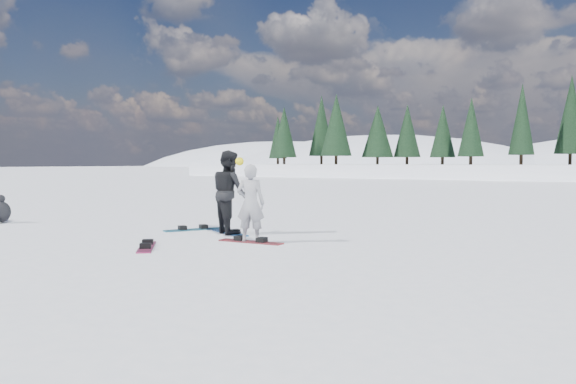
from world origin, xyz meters
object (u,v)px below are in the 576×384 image
(snowboarder_man, at_px, (229,192))
(snowboard_loose_b, at_px, (147,247))
(snowboarder_woman, at_px, (250,203))
(snowboard_loose_a, at_px, (193,230))

(snowboarder_man, distance_m, snowboard_loose_b, 2.89)
(snowboarder_man, bearing_deg, snowboard_loose_b, 119.58)
(snowboarder_man, xyz_separation_m, snowboard_loose_b, (0.04, -2.71, -1.00))
(snowboarder_woman, height_order, snowboarder_man, snowboarder_man)
(snowboard_loose_a, bearing_deg, snowboarder_woman, -81.93)
(snowboarder_woman, xyz_separation_m, snowboard_loose_b, (-1.32, -1.74, -0.84))
(snowboarder_woman, bearing_deg, snowboard_loose_a, -41.22)
(snowboarder_woman, relative_size, snowboard_loose_b, 1.23)
(snowboarder_man, xyz_separation_m, snowboard_loose_a, (-1.20, 0.01, -1.00))
(snowboarder_woman, xyz_separation_m, snowboarder_man, (-1.36, 0.97, 0.15))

